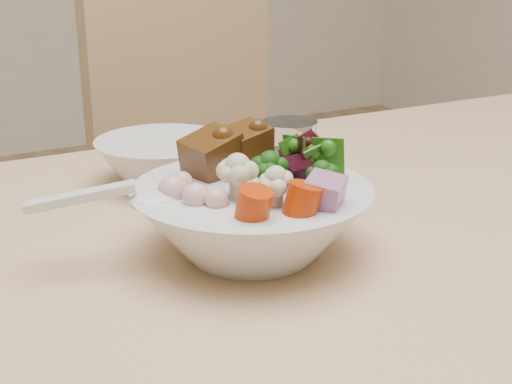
% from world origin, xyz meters
% --- Properties ---
extents(dining_table, '(1.53, 0.88, 0.71)m').
position_xyz_m(dining_table, '(0.08, 0.03, 0.64)').
color(dining_table, '#DDB782').
rests_on(dining_table, ground).
extents(chair_far, '(0.51, 0.51, 0.93)m').
position_xyz_m(chair_far, '(0.18, 0.65, 0.52)').
color(chair_far, tan).
rests_on(chair_far, ground).
extents(food_bowl, '(0.23, 0.23, 0.12)m').
position_xyz_m(food_bowl, '(-0.10, 0.03, 0.75)').
color(food_bowl, silver).
rests_on(food_bowl, dining_table).
extents(soup_spoon, '(0.14, 0.08, 0.03)m').
position_xyz_m(soup_spoon, '(-0.21, 0.05, 0.78)').
color(soup_spoon, silver).
rests_on(soup_spoon, food_bowl).
extents(water_glass, '(0.06, 0.06, 0.10)m').
position_xyz_m(water_glass, '(-0.01, 0.11, 0.76)').
color(water_glass, white).
rests_on(water_glass, dining_table).
extents(side_bowl, '(0.17, 0.17, 0.06)m').
position_xyz_m(side_bowl, '(-0.09, 0.27, 0.74)').
color(side_bowl, silver).
rests_on(side_bowl, dining_table).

